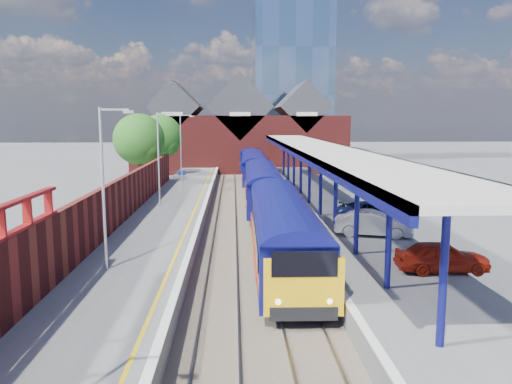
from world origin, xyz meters
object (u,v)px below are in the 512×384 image
train (258,174)px  lamp_post_d (182,143)px  parked_car_silver (373,223)px  parked_car_red (442,256)px  lamp_post_c (160,153)px  parked_car_dark (371,211)px  parked_car_blue (373,212)px  platform_sign (182,181)px  lamp_post_b (106,179)px

train → lamp_post_d: (-7.86, 3.99, 2.87)m
parked_car_silver → parked_car_red: bearing=-154.6°
lamp_post_d → lamp_post_c: bearing=-90.0°
train → parked_car_silver: train is taller
lamp_post_c → parked_car_red: bearing=-49.9°
parked_car_dark → parked_car_blue: size_ratio=0.88×
lamp_post_d → platform_sign: lamp_post_d is taller
lamp_post_d → lamp_post_b: bearing=-90.0°
lamp_post_d → parked_car_red: (14.35, -33.01, -3.33)m
lamp_post_d → parked_car_red: 36.15m
parked_car_blue → parked_car_silver: bearing=-178.4°
train → parked_car_blue: (6.51, -18.44, -0.48)m
lamp_post_b → parked_car_red: (14.35, -1.01, -3.33)m
parked_car_red → lamp_post_c: bearing=41.8°
train → parked_car_red: size_ratio=16.87×
train → platform_sign: bearing=-123.0°
lamp_post_b → platform_sign: bearing=85.7°
parked_car_silver → parked_car_blue: size_ratio=0.93×
lamp_post_d → parked_car_dark: 26.27m
train → parked_car_dark: 18.89m
parked_car_red → parked_car_dark: (0.05, 11.30, -0.08)m
lamp_post_c → platform_sign: size_ratio=2.80×
platform_sign → parked_car_blue: platform_sign is taller
train → lamp_post_b: lamp_post_b is taller
lamp_post_c → lamp_post_d: (0.00, 16.00, 0.00)m
lamp_post_c → parked_car_blue: lamp_post_c is taller
lamp_post_b → parked_car_red: lamp_post_b is taller
parked_car_red → parked_car_blue: parked_car_red is taller
train → parked_car_red: 29.74m
lamp_post_c → platform_sign: bearing=55.7°
lamp_post_d → parked_car_dark: lamp_post_d is taller
platform_sign → parked_car_silver: 17.14m
train → lamp_post_c: 14.63m
parked_car_blue → lamp_post_c: bearing=83.4°
lamp_post_c → parked_car_silver: lamp_post_c is taller
platform_sign → parked_car_red: (12.99, -19.01, -1.02)m
lamp_post_c → parked_car_blue: 16.09m
platform_sign → parked_car_silver: size_ratio=0.58×
lamp_post_d → parked_car_red: size_ratio=1.79×
parked_car_dark → train: bearing=15.1°
parked_car_red → parked_car_blue: size_ratio=0.85×
platform_sign → parked_car_dark: platform_sign is taller
train → lamp_post_c: lamp_post_c is taller
lamp_post_b → parked_car_red: bearing=-4.0°
train → parked_car_red: bearing=-77.4°
train → parked_car_dark: size_ratio=16.35×
lamp_post_b → lamp_post_d: bearing=90.0°
train → parked_car_blue: 19.56m
train → parked_car_dark: (6.55, -17.71, -0.54)m
platform_sign → lamp_post_b: bearing=-94.3°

